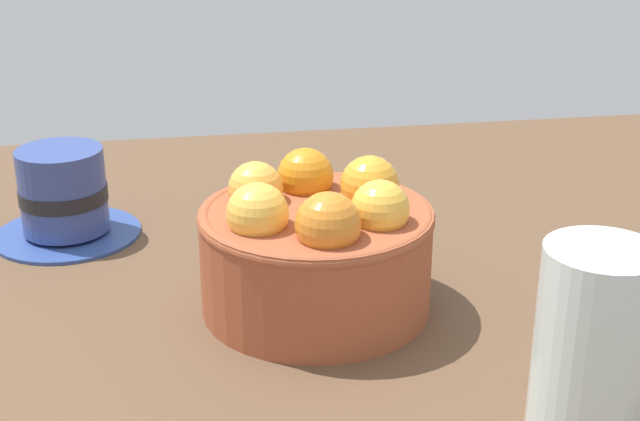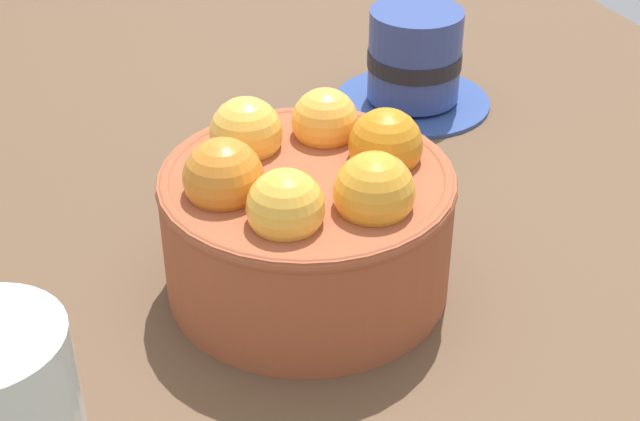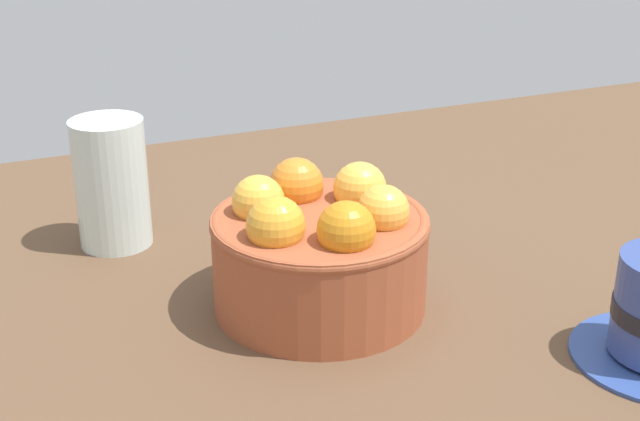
{
  "view_description": "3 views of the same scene",
  "coord_description": "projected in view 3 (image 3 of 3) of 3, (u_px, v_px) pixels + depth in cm",
  "views": [
    {
      "loc": [
        9.31,
        56.04,
        30.22
      ],
      "look_at": [
        -0.41,
        -0.73,
        7.06
      ],
      "focal_mm": 50.37,
      "sensor_mm": 36.0,
      "label": 1
    },
    {
      "loc": [
        -40.78,
        15.71,
        33.67
      ],
      "look_at": [
        -0.44,
        -0.58,
        5.21
      ],
      "focal_mm": 53.15,
      "sensor_mm": 36.0,
      "label": 2
    },
    {
      "loc": [
        -23.27,
        -54.76,
        33.3
      ],
      "look_at": [
        0.26,
        0.58,
        7.61
      ],
      "focal_mm": 49.59,
      "sensor_mm": 36.0,
      "label": 3
    }
  ],
  "objects": [
    {
      "name": "ground_plane",
      "position": [
        320.0,
        324.0,
        0.68
      ],
      "size": [
        154.23,
        85.56,
        3.45
      ],
      "primitive_type": "cube",
      "color": "brown"
    },
    {
      "name": "water_glass",
      "position": [
        111.0,
        183.0,
        0.76
      ],
      "size": [
        6.28,
        6.28,
        11.3
      ],
      "primitive_type": "cylinder",
      "color": "silver",
      "rests_on": "ground_plane"
    },
    {
      "name": "terracotta_bowl",
      "position": [
        320.0,
        249.0,
        0.66
      ],
      "size": [
        16.31,
        16.31,
        10.37
      ],
      "color": "#9E4C2D",
      "rests_on": "ground_plane"
    }
  ]
}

